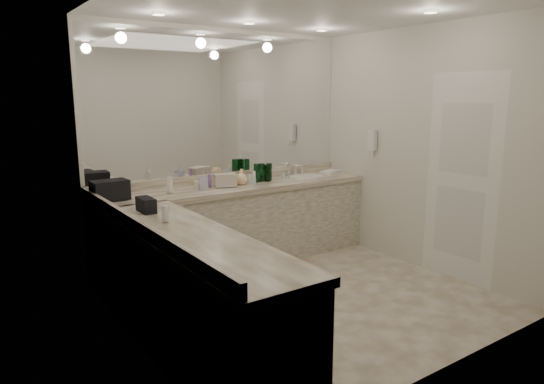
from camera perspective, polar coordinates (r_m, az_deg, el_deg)
floor at (r=4.69m, az=3.90°, el=-12.25°), size 3.20×3.20×0.00m
ceiling at (r=4.36m, az=4.39°, el=20.86°), size 3.20×3.20×0.00m
wall_back at (r=5.58m, az=-5.60°, el=5.35°), size 3.20×0.02×2.60m
wall_left at (r=3.57m, az=-16.32°, el=1.63°), size 0.02×3.00×2.60m
wall_right at (r=5.48m, az=17.33°, el=4.79°), size 0.02×3.00×2.60m
vanity_back_base at (r=5.49m, az=-3.89°, el=-4.09°), size 3.20×0.60×0.84m
vanity_back_top at (r=5.38m, az=-3.90°, el=0.52°), size 3.20×0.64×0.06m
vanity_left_base at (r=3.66m, az=-9.44°, el=-12.26°), size 0.60×2.40×0.84m
vanity_left_top at (r=3.51m, az=-9.53°, el=-5.47°), size 0.64×2.42×0.06m
backsplash_back at (r=5.61m, az=-5.43°, el=1.78°), size 3.20×0.04×0.10m
backsplash_left at (r=3.65m, az=-15.72°, el=-3.76°), size 0.04×3.00×0.10m
mirror_back at (r=5.54m, az=-5.64°, el=10.23°), size 3.12×0.01×1.55m
mirror_left at (r=3.53m, az=-16.56°, el=9.27°), size 0.01×2.92×1.55m
sink at (r=5.91m, az=3.97°, el=1.75°), size 0.44×0.44×0.03m
faucet at (r=6.07m, az=2.74°, el=2.72°), size 0.24×0.16×0.14m
wall_phone at (r=5.90m, az=11.72°, el=5.98°), size 0.06×0.10×0.24m
door at (r=5.21m, az=21.39°, el=1.43°), size 0.02×0.82×2.10m
black_toiletry_bag at (r=4.79m, az=-18.52°, el=0.13°), size 0.34×0.23×0.19m
black_bag_spill at (r=4.24m, az=-14.60°, el=-1.45°), size 0.11×0.24×0.13m
cream_cosmetic_case at (r=5.25m, az=-5.53°, el=1.32°), size 0.27×0.21×0.14m
hand_towel at (r=6.18m, az=6.92°, el=2.36°), size 0.29×0.23×0.04m
lotion_left at (r=3.86m, az=-12.43°, el=-2.59°), size 0.05×0.05×0.13m
soap_bottle_a at (r=5.00m, az=-12.00°, el=0.99°), size 0.09×0.09×0.20m
soap_bottle_b at (r=5.14m, az=-8.11°, el=1.34°), size 0.10×0.11×0.19m
soap_bottle_c at (r=5.38m, az=-3.62°, el=1.81°), size 0.17×0.17×0.17m
green_bottle_0 at (r=5.54m, az=-1.79°, el=2.27°), size 0.07×0.07×0.21m
green_bottle_1 at (r=5.57m, az=-1.21°, el=2.33°), size 0.07×0.07×0.21m
green_bottle_2 at (r=5.57m, az=-0.55°, el=2.24°), size 0.07×0.07×0.19m
green_bottle_3 at (r=5.63m, az=-0.36°, el=2.39°), size 0.07×0.07×0.20m
amenity_bottle_0 at (r=5.26m, az=-7.35°, el=1.32°), size 0.04×0.04×0.14m
amenity_bottle_1 at (r=5.27m, az=-8.35°, el=1.04°), size 0.06×0.06×0.09m
amenity_bottle_2 at (r=5.48m, az=-2.68°, el=1.57°), size 0.05×0.05×0.10m
amenity_bottle_3 at (r=5.40m, az=-2.15°, el=1.27°), size 0.05×0.05×0.07m
amenity_bottle_4 at (r=5.63m, az=-1.08°, el=1.68°), size 0.05×0.05×0.07m
amenity_bottle_5 at (r=5.76m, az=1.33°, el=1.88°), size 0.06×0.06×0.06m
amenity_bottle_6 at (r=5.49m, az=-2.15°, el=1.78°), size 0.04×0.04×0.13m
amenity_bottle_7 at (r=5.30m, az=-8.93°, el=0.94°), size 0.06×0.06×0.07m
amenity_bottle_8 at (r=5.16m, az=-8.81°, el=0.79°), size 0.05×0.05×0.09m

